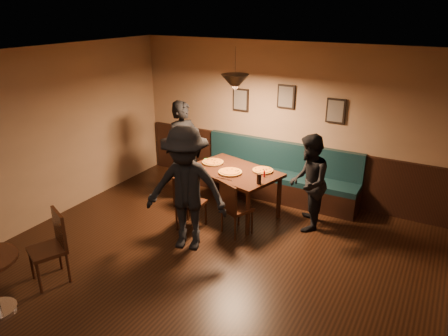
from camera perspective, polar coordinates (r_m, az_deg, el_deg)
name	(u,v)px	position (r m, az deg, el deg)	size (l,w,h in m)	color
floor	(177,292)	(5.49, -6.45, -16.55)	(7.00, 7.00, 0.00)	black
ceiling	(166,65)	(4.37, -8.01, 13.76)	(7.00, 7.00, 0.00)	silver
wall_back	(285,121)	(7.69, 8.40, 6.39)	(6.00, 6.00, 0.00)	#8C704F
wall_left	(5,149)	(6.88, -27.83, 2.28)	(7.00, 7.00, 0.00)	#8C704F
wainscot	(282,167)	(7.94, 7.97, 0.07)	(5.88, 0.06, 1.00)	black
booth_bench	(277,172)	(7.71, 7.23, -0.57)	(3.00, 0.60, 1.00)	#0F232D
picture_left	(241,100)	(7.95, 2.31, 9.32)	(0.32, 0.04, 0.42)	black
picture_center	(286,97)	(7.56, 8.50, 9.64)	(0.32, 0.04, 0.42)	black
picture_right	(336,111)	(7.33, 15.05, 7.56)	(0.32, 0.04, 0.42)	black
pendant_lamp	(235,83)	(6.56, 1.52, 11.62)	(0.44, 0.44, 0.25)	black
dining_table	(234,192)	(7.12, 1.38, -3.25)	(1.48, 0.95, 0.79)	black
chair_near_left	(191,202)	(6.65, -4.56, -4.65)	(0.40, 0.40, 0.90)	black
chair_near_right	(237,207)	(6.48, 1.80, -5.42)	(0.39, 0.39, 0.88)	black
diner_left	(184,151)	(7.55, -5.48, 2.35)	(0.66, 0.44, 1.82)	black
diner_right	(308,183)	(6.64, 11.47, -1.98)	(0.76, 0.59, 1.55)	black
diner_front	(186,189)	(5.94, -5.22, -2.93)	(1.20, 0.69, 1.85)	black
pizza_a	(213,162)	(7.25, -1.54, 0.81)	(0.37, 0.37, 0.04)	orange
pizza_b	(230,172)	(6.82, 0.85, -0.55)	(0.39, 0.39, 0.04)	orange
pizza_c	(263,170)	(6.93, 5.34, -0.30)	(0.34, 0.34, 0.04)	orange
soda_glass	(259,179)	(6.44, 4.81, -1.46)	(0.07, 0.07, 0.16)	black
tabasco_bottle	(264,173)	(6.69, 5.54, -0.73)	(0.03, 0.03, 0.12)	#A8050C
napkin_a	(208,160)	(7.43, -2.16, 1.16)	(0.14, 0.14, 0.01)	#1E702A
napkin_b	(199,169)	(7.02, -3.41, -0.09)	(0.14, 0.14, 0.01)	#1E733A
cutlery_set	(223,179)	(6.61, -0.08, -1.49)	(0.02, 0.18, 0.00)	#B5B4B9
cafe_chair_far	(47,249)	(5.85, -23.10, -10.16)	(0.42, 0.42, 0.95)	black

